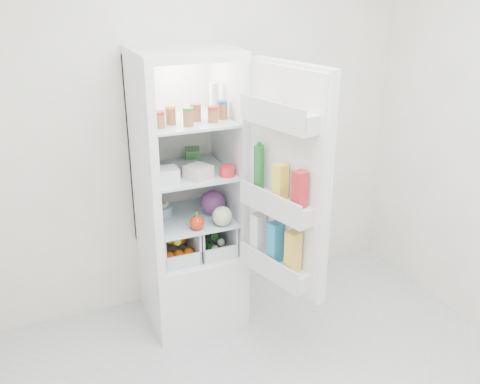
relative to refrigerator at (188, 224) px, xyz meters
name	(u,v)px	position (x,y,z in m)	size (l,w,h in m)	color
room_walls	(320,131)	(0.20, -1.25, 0.93)	(3.02, 3.02, 2.61)	silver
refrigerator	(188,224)	(0.00, 0.00, 0.00)	(0.60, 0.60, 1.80)	white
shelf_low	(190,217)	(0.00, -0.06, 0.07)	(0.49, 0.53, 0.01)	silver
shelf_mid	(188,172)	(0.00, -0.06, 0.38)	(0.49, 0.53, 0.01)	silver
shelf_top	(186,120)	(0.00, -0.06, 0.71)	(0.49, 0.53, 0.01)	silver
crisper_left	(173,238)	(-0.12, -0.06, -0.06)	(0.23, 0.46, 0.22)	silver
crisper_right	(208,232)	(0.12, -0.06, -0.06)	(0.23, 0.46, 0.22)	silver
condiment_jars	(192,116)	(0.00, -0.17, 0.76)	(0.46, 0.16, 0.08)	#B21919
squeeze_bottle	(214,99)	(0.19, -0.04, 0.82)	(0.06, 0.06, 0.20)	white
tub_white	(167,175)	(-0.17, -0.19, 0.43)	(0.13, 0.13, 0.08)	silver
tub_cream	(198,172)	(0.01, -0.21, 0.43)	(0.13, 0.13, 0.08)	beige
tin_red	(227,171)	(0.19, -0.24, 0.42)	(0.09, 0.09, 0.06)	red
foil_tray	(186,167)	(-0.01, -0.05, 0.41)	(0.18, 0.13, 0.04)	#B4B3B8
tub_green	(193,155)	(0.09, 0.12, 0.43)	(0.10, 0.13, 0.08)	#3B823D
red_cabbage	(213,202)	(0.15, -0.09, 0.16)	(0.16, 0.16, 0.16)	#591E57
bell_pepper	(197,223)	(-0.02, -0.27, 0.13)	(0.09, 0.09, 0.09)	red
mushroom_bowl	(162,211)	(-0.17, 0.02, 0.12)	(0.14, 0.14, 0.07)	#94C4DD
salad_bag	(222,216)	(0.14, -0.27, 0.14)	(0.12, 0.12, 0.12)	#B5CC99
citrus_pile	(174,243)	(-0.12, -0.08, -0.08)	(0.20, 0.31, 0.16)	#EC570C
veg_pile	(209,238)	(0.13, -0.06, -0.10)	(0.16, 0.30, 0.10)	#1A4E1A
fridge_door	(285,187)	(0.38, -0.63, 0.43)	(0.30, 0.60, 1.30)	white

